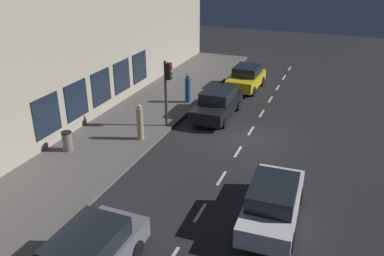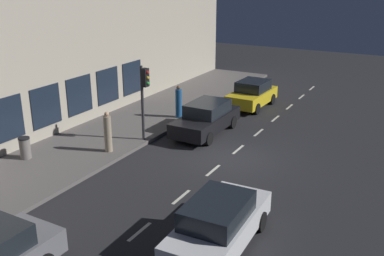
% 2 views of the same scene
% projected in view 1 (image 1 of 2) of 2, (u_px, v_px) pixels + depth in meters
% --- Properties ---
extents(ground_plane, '(60.00, 60.00, 0.00)m').
position_uv_depth(ground_plane, '(246.00, 138.00, 20.50)').
color(ground_plane, '#232326').
extents(sidewalk, '(4.50, 32.00, 0.15)m').
position_uv_depth(sidewalk, '(138.00, 120.00, 22.55)').
color(sidewalk, '#5B5654').
rests_on(sidewalk, ground).
extents(building_facade, '(0.65, 32.00, 8.10)m').
position_uv_depth(building_facade, '(92.00, 46.00, 21.78)').
color(building_facade, '#B2A893').
rests_on(building_facade, ground).
extents(lane_centre_line, '(0.12, 27.20, 0.01)m').
position_uv_depth(lane_centre_line, '(251.00, 131.00, 21.35)').
color(lane_centre_line, beige).
rests_on(lane_centre_line, ground).
extents(traffic_light, '(0.48, 0.32, 3.54)m').
position_uv_depth(traffic_light, '(168.00, 82.00, 20.56)').
color(traffic_light, '#2D2D30').
rests_on(traffic_light, sidewalk).
extents(parked_car_1, '(1.93, 4.47, 1.58)m').
position_uv_depth(parked_car_1, '(217.00, 103.00, 22.89)').
color(parked_car_1, black).
rests_on(parked_car_1, ground).
extents(parked_car_2, '(2.00, 3.91, 1.58)m').
position_uv_depth(parked_car_2, '(246.00, 78.00, 27.42)').
color(parked_car_2, gold).
rests_on(parked_car_2, ground).
extents(parked_car_3, '(1.96, 4.44, 1.58)m').
position_uv_depth(parked_car_3, '(273.00, 202.00, 13.96)').
color(parked_car_3, silver).
rests_on(parked_car_3, ground).
extents(pedestrian_0, '(0.46, 0.46, 1.77)m').
position_uv_depth(pedestrian_0, '(188.00, 89.00, 24.58)').
color(pedestrian_0, '#1E5189').
rests_on(pedestrian_0, sidewalk).
extents(pedestrian_1, '(0.47, 0.47, 1.84)m').
position_uv_depth(pedestrian_1, '(140.00, 123.00, 19.74)').
color(pedestrian_1, gray).
rests_on(pedestrian_1, sidewalk).
extents(trash_bin, '(0.48, 0.48, 0.94)m').
position_uv_depth(trash_bin, '(67.00, 141.00, 18.78)').
color(trash_bin, slate).
rests_on(trash_bin, sidewalk).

